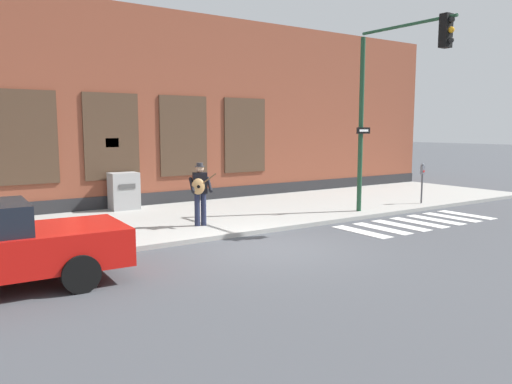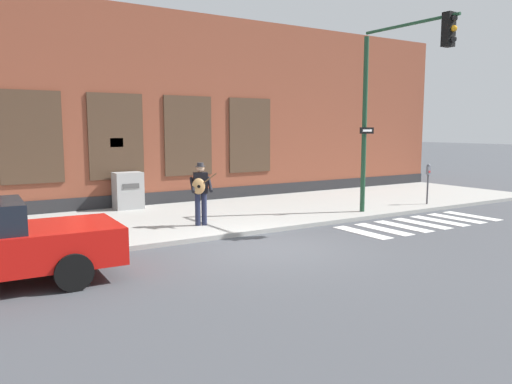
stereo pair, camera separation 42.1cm
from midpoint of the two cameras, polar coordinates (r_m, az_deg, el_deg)
ground_plane at (r=11.74m, az=0.43°, el=-6.45°), size 160.00×160.00×0.00m
sidewalk at (r=15.37m, az=-8.64°, el=-3.02°), size 28.00×5.76×0.12m
building_backdrop at (r=19.66m, az=-15.02°, el=8.94°), size 28.00×4.06×6.89m
crosswalk at (r=15.55m, az=17.33°, el=-3.36°), size 5.20×1.90×0.01m
busker at (r=13.72m, az=-7.30°, el=0.22°), size 0.72×0.66×1.74m
traffic_light at (r=15.61m, az=14.49°, el=11.61°), size 0.60×3.30×5.68m
parking_meter at (r=18.70m, az=17.86°, el=1.64°), size 0.13×0.11×1.44m
utility_box at (r=17.10m, az=-15.54°, el=0.11°), size 0.92×0.66×1.22m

